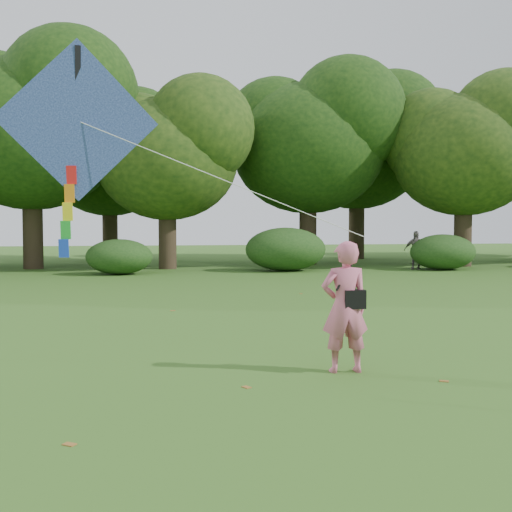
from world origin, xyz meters
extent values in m
plane|color=#265114|center=(0.00, 0.00, 0.00)|extent=(100.00, 100.00, 0.00)
imported|color=#CF617E|center=(-0.05, -0.60, 0.92)|extent=(0.68, 0.45, 1.84)
imported|color=slate|center=(8.91, 17.85, 0.86)|extent=(1.08, 0.87, 1.71)
cube|color=black|center=(0.07, -0.63, 1.03)|extent=(0.30, 0.20, 0.26)
cylinder|color=black|center=(-0.05, -0.64, 1.38)|extent=(0.33, 0.14, 0.47)
cube|color=#234997|center=(-3.72, 0.22, 3.52)|extent=(2.25, 0.32, 2.25)
cube|color=black|center=(-3.72, 0.25, 3.52)|extent=(0.13, 0.29, 2.06)
cylinder|color=white|center=(-1.76, -0.22, 2.71)|extent=(3.92, 0.89, 1.64)
cube|color=red|center=(-3.82, 0.24, 2.77)|extent=(0.14, 0.06, 0.26)
cube|color=orange|center=(-3.85, 0.24, 2.51)|extent=(0.14, 0.06, 0.26)
cube|color=yellow|center=(-3.88, 0.24, 2.25)|extent=(0.14, 0.06, 0.26)
cube|color=green|center=(-3.91, 0.24, 1.99)|extent=(0.14, 0.06, 0.26)
cube|color=blue|center=(-3.94, 0.24, 1.73)|extent=(0.14, 0.06, 0.26)
cylinder|color=#3A2D1E|center=(-8.00, 21.00, 1.92)|extent=(0.88, 0.88, 3.85)
ellipsoid|color=#1E3F11|center=(-8.00, 21.00, 6.05)|extent=(8.00, 8.00, 6.80)
cylinder|color=#3A2D1E|center=(-2.00, 20.00, 1.57)|extent=(0.80, 0.80, 3.15)
ellipsoid|color=#1E3F11|center=(-2.00, 20.00, 4.91)|extent=(6.40, 6.40, 5.44)
cylinder|color=#3A2D1E|center=(5.00, 22.00, 1.84)|extent=(0.86, 0.86, 3.67)
ellipsoid|color=#1E3F11|center=(5.00, 22.00, 5.76)|extent=(7.60, 7.60, 6.46)
cylinder|color=#3A2D1E|center=(12.00, 19.50, 1.72)|extent=(0.83, 0.83, 3.43)
ellipsoid|color=#1E3F11|center=(12.00, 19.50, 5.30)|extent=(6.80, 6.80, 5.78)
cylinder|color=#3A2D1E|center=(-5.00, 27.50, 1.75)|extent=(0.84, 0.84, 3.50)
ellipsoid|color=#1E3F11|center=(-5.00, 27.50, 5.43)|extent=(7.00, 7.00, 5.95)
cylinder|color=#3A2D1E|center=(9.00, 26.50, 2.01)|extent=(0.90, 0.90, 4.02)
ellipsoid|color=#1E3F11|center=(9.00, 26.50, 6.17)|extent=(7.80, 7.80, 6.63)
ellipsoid|color=#264919|center=(-4.00, 17.10, 0.71)|extent=(2.66, 2.09, 1.42)
ellipsoid|color=#264919|center=(3.00, 17.90, 0.94)|extent=(3.50, 2.75, 1.88)
ellipsoid|color=#264919|center=(10.00, 17.40, 0.79)|extent=(2.94, 2.31, 1.58)
cube|color=#8F5D27|center=(-1.53, -1.23, 0.00)|extent=(0.13, 0.14, 0.01)
cube|color=#8F5D27|center=(1.09, -1.34, 0.00)|extent=(0.14, 0.13, 0.01)
cube|color=#8F5D27|center=(-2.22, 6.04, 0.00)|extent=(0.13, 0.09, 0.01)
cube|color=#8F5D27|center=(2.71, 7.00, 0.00)|extent=(0.14, 0.13, 0.01)
cube|color=#8F5D27|center=(-3.48, -3.04, 0.00)|extent=(0.14, 0.13, 0.01)
cube|color=#8F5D27|center=(1.61, 9.09, 0.00)|extent=(0.09, 0.12, 0.01)
camera|label=1|loc=(-2.70, -9.17, 2.09)|focal=45.00mm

